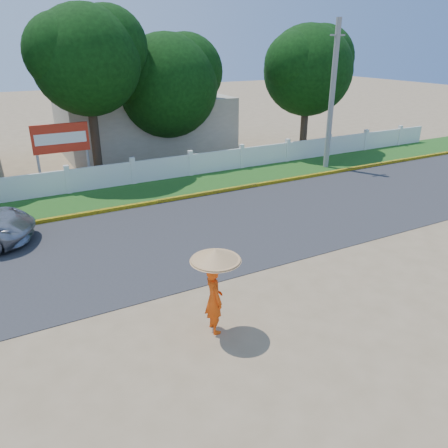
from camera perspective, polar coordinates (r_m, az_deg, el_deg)
name	(u,v)px	position (r m, az deg, el deg)	size (l,w,h in m)	color
ground	(258,293)	(12.12, 4.52, -8.92)	(120.00, 120.00, 0.00)	#9E8460
road	(191,233)	(15.64, -4.33, -1.24)	(60.00, 7.00, 0.02)	#38383A
grass_verge	(144,192)	(20.25, -10.44, 4.12)	(60.00, 3.50, 0.03)	#2D601E
curb	(157,202)	(18.69, -8.80, 2.87)	(40.00, 0.18, 0.16)	yellow
fence	(133,173)	(21.42, -11.78, 6.55)	(40.00, 0.10, 1.10)	silver
building_near	(146,124)	(28.40, -10.21, 12.76)	(10.00, 6.00, 3.20)	#B7AD99
utility_pole	(332,97)	(24.01, 13.92, 15.82)	(0.28, 0.28, 7.44)	gray
monk_with_parasol	(215,279)	(9.96, -1.22, -7.18)	(1.16, 1.16, 2.12)	#EF4A0C
billboard	(61,142)	(21.52, -20.51, 10.04)	(2.50, 0.13, 2.95)	gray
tree_row	(51,78)	(23.12, -21.65, 17.28)	(31.29, 7.73, 8.51)	#473828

